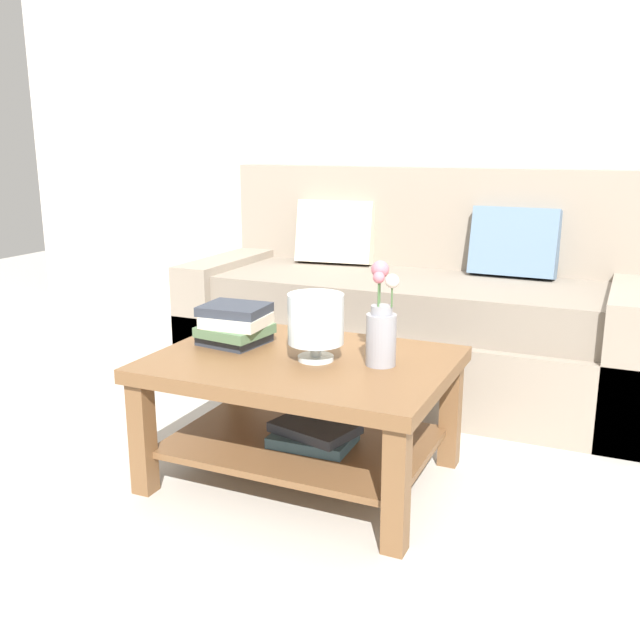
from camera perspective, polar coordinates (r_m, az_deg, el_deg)
name	(u,v)px	position (r m, az deg, el deg)	size (l,w,h in m)	color
ground_plane	(355,440)	(2.94, 2.84, -9.65)	(10.00, 10.00, 0.00)	#B7B2A8
back_wall	(464,111)	(4.27, 11.49, 16.16)	(6.40, 0.12, 2.70)	beige
couch	(415,313)	(3.51, 7.68, 0.53)	(2.16, 0.90, 1.06)	gray
coffee_table	(303,393)	(2.51, -1.35, -5.90)	(1.02, 0.76, 0.46)	brown
book_stack_main	(235,325)	(2.62, -6.86, -0.40)	(0.26, 0.26, 0.15)	#2D333D
glass_hurricane_vase	(315,321)	(2.40, -0.44, -0.04)	(0.19, 0.19, 0.23)	silver
flower_pitcher	(381,327)	(2.36, 4.97, -0.60)	(0.11, 0.11, 0.35)	gray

